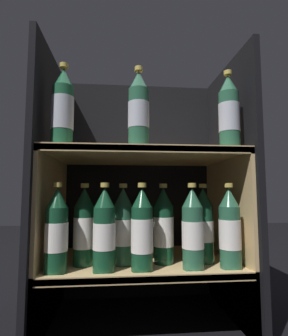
# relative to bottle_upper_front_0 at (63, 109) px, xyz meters

# --- Properties ---
(fridge_back_wall) EXTENTS (0.70, 0.02, 0.95)m
(fridge_back_wall) POSITION_rel_bottle_upper_front_0_xyz_m (0.26, 0.37, -0.24)
(fridge_back_wall) COLOR black
(fridge_back_wall) RESTS_ON ground_plane
(fridge_side_left) EXTENTS (0.02, 0.46, 0.95)m
(fridge_side_left) POSITION_rel_bottle_upper_front_0_xyz_m (-0.08, 0.15, -0.24)
(fridge_side_left) COLOR black
(fridge_side_left) RESTS_ON ground_plane
(fridge_side_right) EXTENTS (0.02, 0.46, 0.95)m
(fridge_side_right) POSITION_rel_bottle_upper_front_0_xyz_m (0.60, 0.15, -0.24)
(fridge_side_right) COLOR black
(fridge_side_right) RESTS_ON ground_plane
(shelf_lower) EXTENTS (0.66, 0.42, 0.22)m
(shelf_lower) POSITION_rel_bottle_upper_front_0_xyz_m (0.26, 0.14, -0.54)
(shelf_lower) COLOR tan
(shelf_lower) RESTS_ON ground_plane
(shelf_upper) EXTENTS (0.66, 0.42, 0.60)m
(shelf_upper) POSITION_rel_bottle_upper_front_0_xyz_m (0.26, 0.14, -0.28)
(shelf_upper) COLOR tan
(shelf_upper) RESTS_ON ground_plane
(bottle_upper_front_0) EXTENTS (0.07, 0.07, 0.27)m
(bottle_upper_front_0) POSITION_rel_bottle_upper_front_0_xyz_m (0.00, 0.00, 0.00)
(bottle_upper_front_0) COLOR #1E5638
(bottle_upper_front_0) RESTS_ON shelf_upper
(bottle_upper_front_1) EXTENTS (0.07, 0.07, 0.27)m
(bottle_upper_front_1) POSITION_rel_bottle_upper_front_0_xyz_m (0.24, 0.00, 0.00)
(bottle_upper_front_1) COLOR #285B42
(bottle_upper_front_1) RESTS_ON shelf_upper
(bottle_upper_front_2) EXTENTS (0.07, 0.07, 0.27)m
(bottle_upper_front_2) POSITION_rel_bottle_upper_front_0_xyz_m (0.54, 0.00, 0.00)
(bottle_upper_front_2) COLOR #285B42
(bottle_upper_front_2) RESTS_ON shelf_upper
(bottle_lower_front_0) EXTENTS (0.07, 0.07, 0.27)m
(bottle_lower_front_0) POSITION_rel_bottle_upper_front_0_xyz_m (-0.01, -0.00, -0.38)
(bottle_lower_front_0) COLOR #144228
(bottle_lower_front_0) RESTS_ON shelf_lower
(bottle_lower_front_1) EXTENTS (0.07, 0.07, 0.27)m
(bottle_lower_front_1) POSITION_rel_bottle_upper_front_0_xyz_m (0.13, -0.00, -0.38)
(bottle_lower_front_1) COLOR #144228
(bottle_lower_front_1) RESTS_ON shelf_lower
(bottle_lower_front_2) EXTENTS (0.07, 0.07, 0.27)m
(bottle_lower_front_2) POSITION_rel_bottle_upper_front_0_xyz_m (0.25, -0.00, -0.38)
(bottle_lower_front_2) COLOR #144228
(bottle_lower_front_2) RESTS_ON shelf_lower
(bottle_lower_front_3) EXTENTS (0.07, 0.07, 0.27)m
(bottle_lower_front_3) POSITION_rel_bottle_upper_front_0_xyz_m (0.41, 0.00, -0.38)
(bottle_lower_front_3) COLOR #285B42
(bottle_lower_front_3) RESTS_ON shelf_lower
(bottle_lower_front_4) EXTENTS (0.07, 0.07, 0.27)m
(bottle_lower_front_4) POSITION_rel_bottle_upper_front_0_xyz_m (0.53, -0.00, -0.38)
(bottle_lower_front_4) COLOR #285B42
(bottle_lower_front_4) RESTS_ON shelf_lower
(bottle_lower_back_0) EXTENTS (0.07, 0.07, 0.27)m
(bottle_lower_back_0) POSITION_rel_bottle_upper_front_0_xyz_m (0.06, 0.08, -0.38)
(bottle_lower_back_0) COLOR #144228
(bottle_lower_back_0) RESTS_ON shelf_lower
(bottle_lower_back_1) EXTENTS (0.07, 0.07, 0.27)m
(bottle_lower_back_1) POSITION_rel_bottle_upper_front_0_xyz_m (0.19, 0.08, -0.38)
(bottle_lower_back_1) COLOR #285B42
(bottle_lower_back_1) RESTS_ON shelf_lower
(bottle_lower_back_2) EXTENTS (0.07, 0.07, 0.27)m
(bottle_lower_back_2) POSITION_rel_bottle_upper_front_0_xyz_m (0.33, 0.08, -0.38)
(bottle_lower_back_2) COLOR #144228
(bottle_lower_back_2) RESTS_ON shelf_lower
(bottle_lower_back_3) EXTENTS (0.07, 0.07, 0.27)m
(bottle_lower_back_3) POSITION_rel_bottle_upper_front_0_xyz_m (0.47, 0.08, -0.38)
(bottle_lower_back_3) COLOR #144228
(bottle_lower_back_3) RESTS_ON shelf_lower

